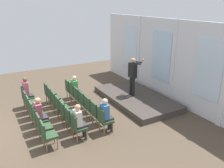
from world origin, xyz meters
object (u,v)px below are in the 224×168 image
(speaker, at_px, (133,74))
(chair_r0_c0, at_px, (70,88))
(chair_r1_c4, at_px, (66,112))
(audience_r0_c1, at_px, (76,88))
(chair_r2_c3, at_px, (35,112))
(chair_r2_c4, at_px, (38,118))
(chair_r2_c2, at_px, (31,106))
(chair_r2_c0, at_px, (26,96))
(audience_r2_c4, at_px, (40,113))
(chair_r1_c2, at_px, (56,101))
(audience_r1_c6, at_px, (79,120))
(chair_r2_c6, at_px, (47,134))
(audience_r0_c6, at_px, (106,113))
(chair_r0_c3, at_px, (84,101))
(chair_r0_c2, at_px, (79,96))
(audience_r2_c0, at_px, (27,91))
(mic_stand, at_px, (132,85))
(chair_r1_c5, at_px, (71,118))
(chair_r1_c1, at_px, (52,96))
(chair_r1_c0, at_px, (49,92))
(chair_r0_c5, at_px, (97,112))
(chair_r2_c1, at_px, (29,101))
(chair_r0_c4, at_px, (90,106))
(chair_r0_c6, at_px, (104,119))
(chair_r1_c6, at_px, (77,126))
(chair_r2_c5, at_px, (42,125))
(chair_r1_c3, at_px, (61,106))
(chair_r0_c1, at_px, (74,92))

(speaker, xyz_separation_m, chair_r0_c0, (-1.61, -2.45, -0.76))
(chair_r1_c4, bearing_deg, audience_r0_c1, 148.40)
(chair_r2_c3, distance_m, chair_r2_c4, 0.58)
(chair_r0_c0, bearing_deg, chair_r2_c2, -59.58)
(chair_r2_c0, relative_size, audience_r2_c4, 0.73)
(chair_r1_c2, distance_m, audience_r1_c6, 2.33)
(chair_r2_c2, xyz_separation_m, audience_r2_c4, (1.16, 0.08, 0.19))
(chair_r2_c6, bearing_deg, audience_r0_c6, 90.00)
(chair_r2_c3, bearing_deg, chair_r0_c3, 90.00)
(chair_r0_c2, relative_size, chair_r1_c4, 1.00)
(audience_r2_c0, xyz_separation_m, chair_r2_c6, (3.48, -0.08, -0.23))
(chair_r2_c0, relative_size, chair_r2_c3, 1.00)
(audience_r0_c1, height_order, chair_r1_c2, audience_r0_c1)
(mic_stand, xyz_separation_m, chair_r2_c6, (2.29, -4.69, -0.06))
(chair_r0_c2, height_order, chair_r2_c6, same)
(chair_r1_c5, bearing_deg, chair_r1_c1, 180.00)
(chair_r0_c0, distance_m, chair_r2_c4, 3.05)
(chair_r1_c0, xyz_separation_m, chair_r2_c4, (2.32, -0.99, 0.00))
(chair_r1_c2, xyz_separation_m, audience_r2_c0, (-1.16, -0.91, 0.23))
(audience_r2_c4, bearing_deg, chair_r1_c0, 158.69)
(chair_r2_c6, bearing_deg, chair_r0_c5, 106.36)
(audience_r0_c6, distance_m, chair_r2_c1, 3.57)
(chair_r0_c4, xyz_separation_m, chair_r2_c0, (-2.32, -1.98, 0.00))
(chair_r2_c6, bearing_deg, chair_r1_c2, 156.94)
(chair_r2_c2, xyz_separation_m, chair_r2_c6, (2.32, 0.00, 0.00))
(speaker, distance_m, mic_stand, 0.85)
(speaker, relative_size, audience_r0_c6, 1.38)
(chair_r0_c0, height_order, chair_r1_c4, same)
(chair_r0_c6, bearing_deg, audience_r0_c1, 178.36)
(chair_r0_c4, relative_size, audience_r2_c4, 0.73)
(mic_stand, bearing_deg, speaker, -31.73)
(audience_r0_c6, height_order, chair_r1_c6, audience_r0_c6)
(audience_r0_c6, height_order, chair_r1_c1, audience_r0_c6)
(chair_r1_c4, xyz_separation_m, chair_r2_c4, (0.00, -0.99, 0.00))
(chair_r1_c5, relative_size, chair_r2_c5, 1.00)
(mic_stand, bearing_deg, audience_r0_c1, -103.16)
(chair_r1_c0, distance_m, chair_r1_c3, 1.74)
(chair_r0_c5, bearing_deg, chair_r2_c4, -106.36)
(chair_r1_c0, bearing_deg, chair_r1_c5, 0.00)
(mic_stand, relative_size, chair_r0_c3, 1.65)
(chair_r0_c5, relative_size, audience_r2_c4, 0.73)
(audience_r2_c4, bearing_deg, chair_r1_c3, 122.65)
(chair_r0_c4, bearing_deg, chair_r1_c1, -150.42)
(chair_r0_c4, bearing_deg, audience_r1_c6, -37.94)
(chair_r2_c1, bearing_deg, chair_r2_c2, 0.00)
(chair_r1_c1, height_order, chair_r1_c4, same)
(chair_r0_c2, xyz_separation_m, chair_r0_c4, (1.16, 0.00, 0.00))
(chair_r2_c0, bearing_deg, mic_stand, 75.70)
(chair_r0_c4, distance_m, chair_r1_c4, 0.99)
(chair_r0_c1, xyz_separation_m, chair_r2_c2, (0.58, -1.98, 0.00))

